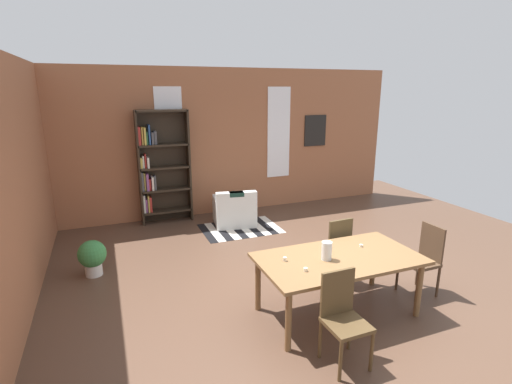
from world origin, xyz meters
The scene contains 17 objects.
ground_plane centered at (0.00, 0.00, 0.00)m, with size 10.33×10.33×0.00m, color brown.
back_wall_brick centered at (0.00, 4.03, 1.56)m, with size 8.01×0.12×3.12m, color #9F6040.
window_pane_0 centered at (-1.23, 3.96, 1.72)m, with size 0.55×0.02×2.03m, color white.
window_pane_1 centered at (1.23, 3.96, 1.72)m, with size 0.55×0.02×2.03m, color white.
dining_table centered at (-0.02, -0.46, 0.67)m, with size 1.95×1.05×0.75m.
vase_on_table centered at (-0.20, -0.46, 0.86)m, with size 0.12×0.12×0.22m, color silver.
tealight_candle_0 centered at (-0.57, -0.64, 0.77)m, with size 0.04×0.04×0.04m, color silver.
tealight_candle_1 centered at (-0.67, -0.32, 0.77)m, with size 0.04×0.04×0.05m, color silver.
tealight_candle_2 centered at (0.41, -0.30, 0.76)m, with size 0.04×0.04×0.03m, color silver.
dining_chair_far_right centered at (0.42, 0.29, 0.51)m, with size 0.42×0.42×0.95m.
dining_chair_head_right centered at (1.33, -0.46, 0.51)m, with size 0.40×0.40×0.95m.
dining_chair_near_left centered at (-0.46, -1.21, 0.51)m, with size 0.40×0.40×0.95m.
bookshelf_tall centered at (-1.49, 3.79, 1.17)m, with size 1.03×0.30×2.29m.
armchair_white centered at (-0.15, 3.08, 0.28)m, with size 0.92×0.92×0.75m.
potted_plant_by_shelf centered at (-2.82, 1.72, 0.31)m, with size 0.41×0.41×0.54m.
striped_rug centered at (-0.14, 2.77, 0.00)m, with size 1.51×1.08×0.01m.
framed_picture centered at (2.17, 3.96, 1.73)m, with size 0.56×0.03×0.72m, color black.
Camera 1 is at (-2.50, -4.03, 2.69)m, focal length 27.00 mm.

